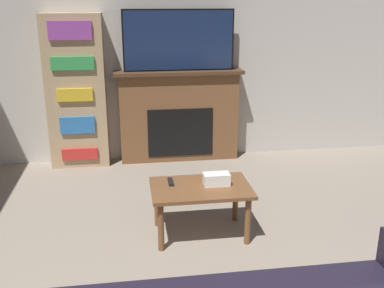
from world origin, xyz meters
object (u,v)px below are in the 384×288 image
object	(u,v)px
tv	(179,40)
coffee_table	(201,194)
bookshelf	(76,92)
fireplace	(179,116)

from	to	relation	value
tv	coffee_table	bearing A→B (deg)	-91.46
coffee_table	bookshelf	distance (m)	2.29
tv	bookshelf	size ratio (longest dim) A/B	0.73
fireplace	coffee_table	world-z (taller)	fireplace
coffee_table	bookshelf	world-z (taller)	bookshelf
bookshelf	fireplace	bearing A→B (deg)	1.04
fireplace	tv	xyz separation A→B (m)	(0.00, -0.02, 0.91)
bookshelf	tv	bearing A→B (deg)	0.10
fireplace	coffee_table	size ratio (longest dim) A/B	1.86
tv	bookshelf	distance (m)	1.34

